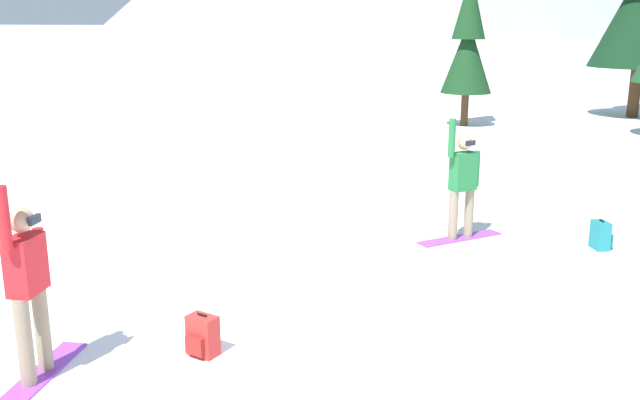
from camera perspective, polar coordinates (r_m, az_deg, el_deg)
ground_plane at (r=7.80m, az=1.48°, el=-11.96°), size 800.00×800.00×0.00m
snowboarder_foreground at (r=7.35m, az=-22.65°, el=-6.61°), size 0.46×1.55×2.04m
snowboarder_midground at (r=11.42m, az=11.54°, el=1.35°), size 1.31×1.25×1.99m
backpack_red at (r=7.67m, az=-9.57°, el=-10.89°), size 0.36×0.33×0.47m
backpack_teal at (r=11.74m, az=21.89°, el=-2.70°), size 0.34×0.37×0.47m
pine_tree_tall at (r=23.96m, az=11.96°, el=12.40°), size 1.67×1.67×5.01m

